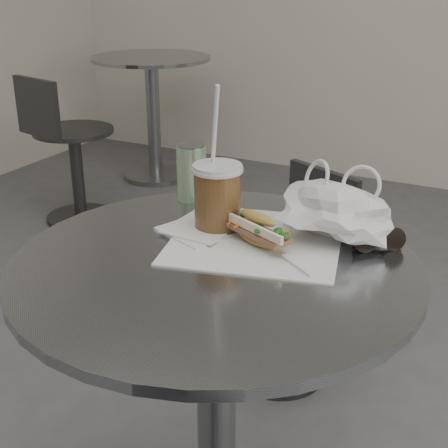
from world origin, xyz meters
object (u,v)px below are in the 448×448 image
at_px(chair_far, 289,288).
at_px(cafe_table, 216,382).
at_px(bg_chair, 69,158).
at_px(iced_coffee, 217,197).
at_px(bg_table, 153,103).
at_px(banh_mi, 257,229).
at_px(sunglasses, 379,242).
at_px(drink_can, 192,172).

bearing_deg(chair_far, cafe_table, 124.03).
xyz_separation_m(cafe_table, chair_far, (-0.13, 0.72, -0.17)).
height_order(bg_chair, iced_coffee, iced_coffee).
distance_m(bg_table, bg_chair, 0.81).
bearing_deg(banh_mi, bg_table, 151.89).
distance_m(bg_table, banh_mi, 2.68).
bearing_deg(banh_mi, sunglasses, 45.57).
bearing_deg(bg_table, banh_mi, -52.08).
bearing_deg(chair_far, iced_coffee, 120.13).
relative_size(chair_far, sunglasses, 7.13).
bearing_deg(banh_mi, cafe_table, -88.07).
bearing_deg(sunglasses, banh_mi, 165.26).
relative_size(iced_coffee, sunglasses, 3.21).
bearing_deg(iced_coffee, bg_chair, 140.05).
height_order(bg_chair, banh_mi, banh_mi).
xyz_separation_m(bg_table, bg_chair, (0.02, -0.80, -0.13)).
relative_size(cafe_table, drink_can, 5.86).
bearing_deg(iced_coffee, bg_table, 126.56).
height_order(cafe_table, iced_coffee, iced_coffee).
height_order(sunglasses, drink_can, drink_can).
bearing_deg(bg_table, chair_far, -45.03).
bearing_deg(drink_can, bg_chair, 140.51).
distance_m(bg_chair, iced_coffee, 2.03).
relative_size(chair_far, iced_coffee, 2.22).
bearing_deg(cafe_table, sunglasses, 35.42).
relative_size(bg_chair, drink_can, 5.82).
height_order(chair_far, drink_can, drink_can).
relative_size(banh_mi, iced_coffee, 0.67).
distance_m(cafe_table, banh_mi, 0.32).
xyz_separation_m(iced_coffee, drink_can, (-0.14, 0.13, -0.01)).
bearing_deg(iced_coffee, sunglasses, 9.53).
bearing_deg(sunglasses, iced_coffee, 153.21).
bearing_deg(drink_can, iced_coffee, -44.16).
bearing_deg(iced_coffee, banh_mi, -17.42).
bearing_deg(banh_mi, bg_chair, 165.16).
distance_m(bg_table, iced_coffee, 2.60).
height_order(chair_far, iced_coffee, iced_coffee).
bearing_deg(banh_mi, chair_far, 128.62).
bearing_deg(chair_far, sunglasses, 149.30).
bearing_deg(iced_coffee, drink_can, 135.84).
height_order(cafe_table, sunglasses, sunglasses).
height_order(cafe_table, bg_chair, bg_chair).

